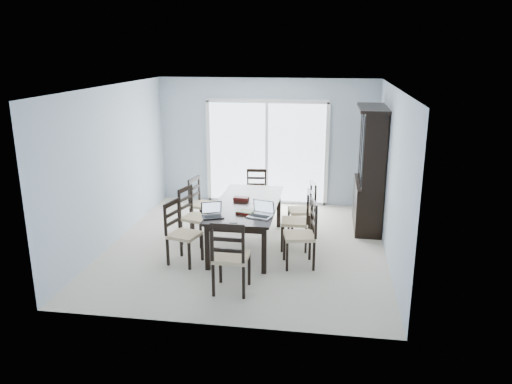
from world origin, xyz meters
TOP-DOWN VIEW (x-y plane):
  - floor at (0.00, 0.00)m, footprint 5.00×5.00m
  - ceiling at (0.00, 0.00)m, footprint 5.00×5.00m
  - back_wall at (0.00, 2.50)m, footprint 4.50×0.02m
  - wall_left at (-2.25, 0.00)m, footprint 0.02×5.00m
  - wall_right at (2.25, 0.00)m, footprint 0.02×5.00m
  - balcony at (0.00, 3.50)m, footprint 4.50×2.00m
  - railing at (0.00, 4.50)m, footprint 4.50×0.06m
  - dining_table at (0.00, 0.00)m, footprint 1.00×2.20m
  - china_hutch at (2.02, 1.25)m, footprint 0.50×1.38m
  - sliding_door at (0.00, 2.48)m, footprint 2.52×0.05m
  - chair_left_near at (-0.91, -0.79)m, footprint 0.53×0.52m
  - chair_left_mid at (-0.95, 0.03)m, footprint 0.52×0.52m
  - chair_left_far at (-1.00, 0.75)m, footprint 0.50×0.49m
  - chair_right_near at (1.00, -0.63)m, footprint 0.53×0.52m
  - chair_right_mid at (0.88, 0.03)m, footprint 0.45×0.44m
  - chair_right_far at (0.94, 0.68)m, footprint 0.51×0.50m
  - chair_end_near at (0.06, -1.70)m, footprint 0.46×0.47m
  - chair_end_far at (-0.10, 1.68)m, footprint 0.43×0.44m
  - laptop_dark at (-0.38, -0.79)m, footprint 0.37×0.32m
  - laptop_silver at (0.31, -0.67)m, footprint 0.39×0.32m
  - book_stack at (0.06, -0.52)m, footprint 0.28×0.24m
  - cell_phone at (-0.03, -1.00)m, footprint 0.12×0.06m
  - game_box at (-0.11, 0.10)m, footprint 0.26×0.15m
  - hot_tub at (-0.49, 3.69)m, footprint 1.85×1.68m

SIDE VIEW (x-z plane):
  - balcony at x=0.00m, z-range -0.10..0.00m
  - floor at x=0.00m, z-range 0.00..0.00m
  - hot_tub at x=-0.49m, z-range 0.00..0.91m
  - chair_end_far at x=-0.10m, z-range 0.03..1.06m
  - railing at x=0.00m, z-range 0.00..1.10m
  - chair_left_far at x=-1.00m, z-range 0.03..1.11m
  - chair_right_far at x=0.94m, z-range 0.03..1.13m
  - chair_left_mid at x=-0.95m, z-range 0.03..1.14m
  - chair_left_near at x=-0.91m, z-range 0.03..1.15m
  - chair_right_mid at x=0.88m, z-range 0.03..1.16m
  - chair_right_near at x=1.00m, z-range 0.03..1.20m
  - chair_end_near at x=0.06m, z-range 0.03..1.23m
  - dining_table at x=0.00m, z-range 0.30..1.05m
  - cell_phone at x=-0.03m, z-range 0.75..0.76m
  - book_stack at x=0.06m, z-range 0.75..0.79m
  - game_box at x=-0.11m, z-range 0.75..0.81m
  - laptop_dark at x=-0.38m, z-range 0.70..0.91m
  - laptop_silver at x=0.31m, z-range 0.69..0.92m
  - china_hutch at x=2.02m, z-range -0.03..2.17m
  - sliding_door at x=0.00m, z-range 0.00..2.18m
  - back_wall at x=0.00m, z-range 0.00..2.60m
  - wall_left at x=-2.25m, z-range 0.00..2.60m
  - wall_right at x=2.25m, z-range 0.00..2.60m
  - ceiling at x=0.00m, z-range 2.60..2.60m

